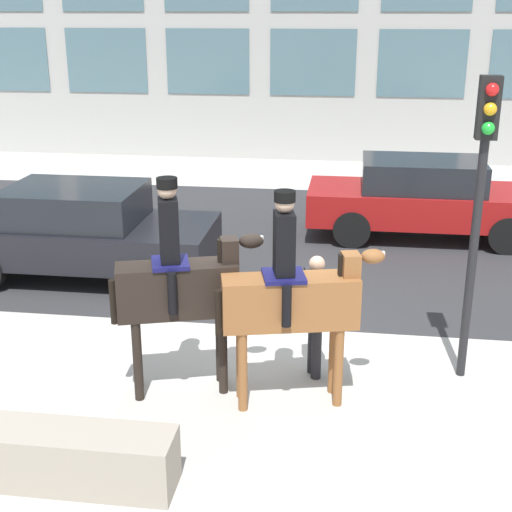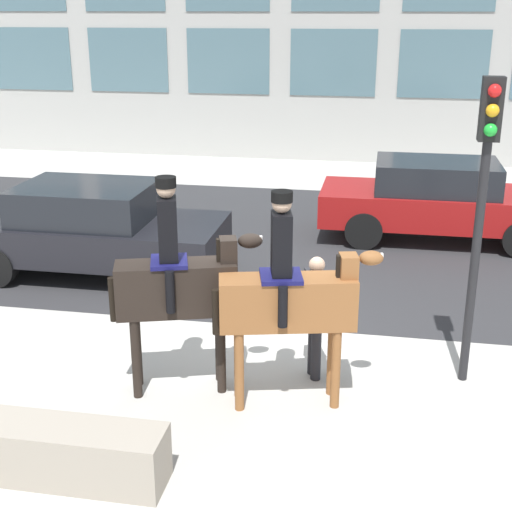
{
  "view_description": "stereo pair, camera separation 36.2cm",
  "coord_description": "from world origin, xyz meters",
  "px_view_note": "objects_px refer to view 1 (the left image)",
  "views": [
    {
      "loc": [
        1.32,
        -9.1,
        4.5
      ],
      "look_at": [
        0.19,
        -0.9,
        1.61
      ],
      "focal_mm": 50.0,
      "sensor_mm": 36.0,
      "label": 1
    },
    {
      "loc": [
        1.68,
        -9.05,
        4.5
      ],
      "look_at": [
        0.19,
        -0.9,
        1.61
      ],
      "focal_mm": 50.0,
      "sensor_mm": 36.0,
      "label": 2
    }
  ],
  "objects_px": {
    "street_car_near_lane": "(81,230)",
    "traffic_light": "(481,183)",
    "street_car_far_lane": "(425,197)",
    "mounted_horse_lead": "(179,284)",
    "planter_ledge": "(51,456)",
    "pedestrian_bystander": "(315,307)",
    "mounted_horse_companion": "(292,297)"
  },
  "relations": [
    {
      "from": "pedestrian_bystander",
      "to": "street_car_far_lane",
      "type": "height_order",
      "value": "pedestrian_bystander"
    },
    {
      "from": "street_car_near_lane",
      "to": "street_car_far_lane",
      "type": "relative_size",
      "value": 0.95
    },
    {
      "from": "pedestrian_bystander",
      "to": "planter_ledge",
      "type": "bearing_deg",
      "value": 25.82
    },
    {
      "from": "street_car_far_lane",
      "to": "mounted_horse_companion",
      "type": "bearing_deg",
      "value": -107.1
    },
    {
      "from": "pedestrian_bystander",
      "to": "street_car_near_lane",
      "type": "relative_size",
      "value": 0.36
    },
    {
      "from": "mounted_horse_lead",
      "to": "pedestrian_bystander",
      "type": "relative_size",
      "value": 1.66
    },
    {
      "from": "pedestrian_bystander",
      "to": "traffic_light",
      "type": "xyz_separation_m",
      "value": [
        1.9,
        0.27,
        1.59
      ]
    },
    {
      "from": "mounted_horse_companion",
      "to": "street_car_far_lane",
      "type": "distance_m",
      "value": 7.18
    },
    {
      "from": "mounted_horse_lead",
      "to": "street_car_near_lane",
      "type": "bearing_deg",
      "value": 108.73
    },
    {
      "from": "traffic_light",
      "to": "mounted_horse_lead",
      "type": "bearing_deg",
      "value": -166.35
    },
    {
      "from": "traffic_light",
      "to": "street_car_far_lane",
      "type": "bearing_deg",
      "value": 90.17
    },
    {
      "from": "mounted_horse_companion",
      "to": "pedestrian_bystander",
      "type": "relative_size",
      "value": 1.6
    },
    {
      "from": "mounted_horse_companion",
      "to": "pedestrian_bystander",
      "type": "xyz_separation_m",
      "value": [
        0.23,
        0.66,
        -0.4
      ]
    },
    {
      "from": "mounted_horse_lead",
      "to": "planter_ledge",
      "type": "bearing_deg",
      "value": -130.99
    },
    {
      "from": "mounted_horse_lead",
      "to": "mounted_horse_companion",
      "type": "height_order",
      "value": "mounted_horse_lead"
    },
    {
      "from": "mounted_horse_companion",
      "to": "traffic_light",
      "type": "xyz_separation_m",
      "value": [
        2.13,
        0.93,
        1.19
      ]
    },
    {
      "from": "street_car_near_lane",
      "to": "traffic_light",
      "type": "relative_size",
      "value": 1.2
    },
    {
      "from": "street_car_near_lane",
      "to": "street_car_far_lane",
      "type": "bearing_deg",
      "value": 26.78
    },
    {
      "from": "mounted_horse_lead",
      "to": "planter_ledge",
      "type": "height_order",
      "value": "mounted_horse_lead"
    },
    {
      "from": "street_car_far_lane",
      "to": "planter_ledge",
      "type": "distance_m",
      "value": 9.76
    },
    {
      "from": "mounted_horse_lead",
      "to": "pedestrian_bystander",
      "type": "distance_m",
      "value": 1.74
    },
    {
      "from": "traffic_light",
      "to": "planter_ledge",
      "type": "bearing_deg",
      "value": -147.06
    },
    {
      "from": "street_car_near_lane",
      "to": "planter_ledge",
      "type": "relative_size",
      "value": 1.82
    },
    {
      "from": "mounted_horse_companion",
      "to": "planter_ledge",
      "type": "bearing_deg",
      "value": -152.95
    },
    {
      "from": "mounted_horse_lead",
      "to": "traffic_light",
      "type": "distance_m",
      "value": 3.75
    },
    {
      "from": "planter_ledge",
      "to": "traffic_light",
      "type": "bearing_deg",
      "value": 32.94
    },
    {
      "from": "mounted_horse_companion",
      "to": "street_car_far_lane",
      "type": "relative_size",
      "value": 0.55
    },
    {
      "from": "mounted_horse_lead",
      "to": "traffic_light",
      "type": "relative_size",
      "value": 0.71
    },
    {
      "from": "street_car_far_lane",
      "to": "traffic_light",
      "type": "distance_m",
      "value": 6.16
    },
    {
      "from": "mounted_horse_companion",
      "to": "street_car_far_lane",
      "type": "bearing_deg",
      "value": 59.57
    },
    {
      "from": "mounted_horse_companion",
      "to": "street_car_near_lane",
      "type": "height_order",
      "value": "mounted_horse_companion"
    },
    {
      "from": "mounted_horse_lead",
      "to": "street_car_far_lane",
      "type": "xyz_separation_m",
      "value": [
        3.46,
        6.77,
        -0.56
      ]
    }
  ]
}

